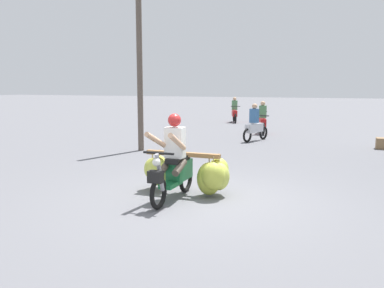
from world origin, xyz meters
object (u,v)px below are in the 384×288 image
object	(u,v)px
motorbike_distant_far_ahead	(262,121)
motorbike_distant_ahead_right	(255,126)
motorbike_distant_ahead_left	(235,112)
motorbike_main_loaded	(187,170)
utility_pole	(140,68)

from	to	relation	value
motorbike_distant_far_ahead	motorbike_distant_ahead_right	bearing A→B (deg)	-86.21
motorbike_distant_ahead_left	motorbike_distant_far_ahead	distance (m)	5.45
motorbike_distant_ahead_left	motorbike_distant_ahead_right	bearing A→B (deg)	-70.07
motorbike_main_loaded	motorbike_distant_ahead_left	size ratio (longest dim) A/B	1.18
motorbike_distant_ahead_left	motorbike_distant_far_ahead	world-z (taller)	same
motorbike_distant_ahead_left	motorbike_distant_far_ahead	xyz separation A→B (m)	(2.47, -4.86, 0.00)
motorbike_distant_far_ahead	utility_pole	bearing A→B (deg)	-115.98
motorbike_distant_far_ahead	utility_pole	world-z (taller)	utility_pole
motorbike_distant_ahead_left	motorbike_distant_ahead_right	world-z (taller)	same
motorbike_main_loaded	motorbike_distant_ahead_left	distance (m)	15.46
utility_pole	motorbike_distant_ahead_right	bearing A→B (deg)	48.85
motorbike_distant_ahead_right	motorbike_main_loaded	bearing A→B (deg)	-87.46
motorbike_distant_ahead_left	utility_pole	distance (m)	10.83
utility_pole	motorbike_distant_ahead_left	bearing A→B (deg)	88.16
motorbike_distant_ahead_right	utility_pole	world-z (taller)	utility_pole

